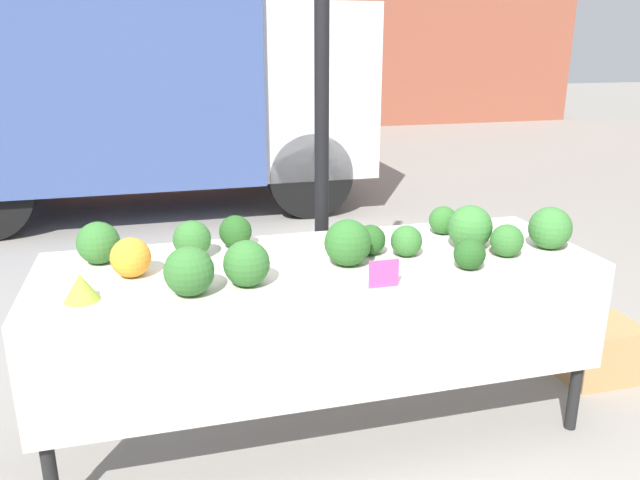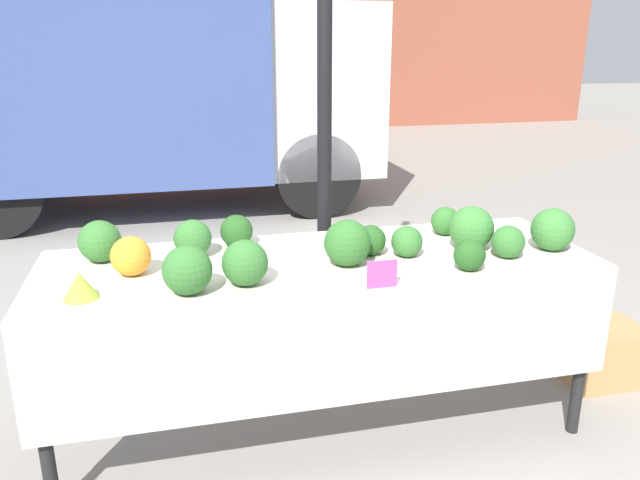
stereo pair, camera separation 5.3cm
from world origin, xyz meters
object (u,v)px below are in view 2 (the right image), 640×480
Objects in this scene: parked_truck at (140,68)px; produce_crate at (602,353)px; orange_cauliflower at (131,256)px; price_sign at (382,274)px.

parked_truck is 10.79× the size of produce_crate.
orange_cauliflower is at bearing -178.35° from produce_crate.
parked_truck reaches higher than price_sign.
produce_crate is (1.32, 0.41, -0.69)m from price_sign.
price_sign is (0.93, -4.52, -0.55)m from parked_truck.
produce_crate is at bearing 17.14° from price_sign.
price_sign is 1.55m from produce_crate.
price_sign is (0.88, -0.34, -0.02)m from orange_cauliflower.
parked_truck reaches higher than produce_crate.
parked_truck is 37.22× the size of price_sign.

